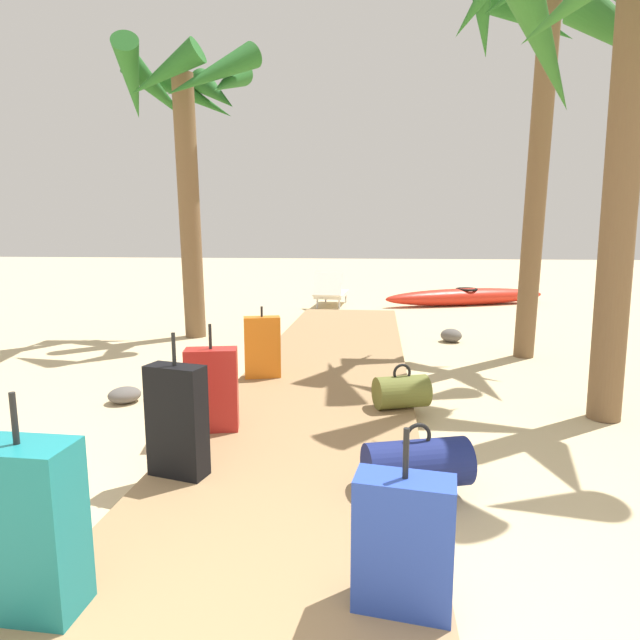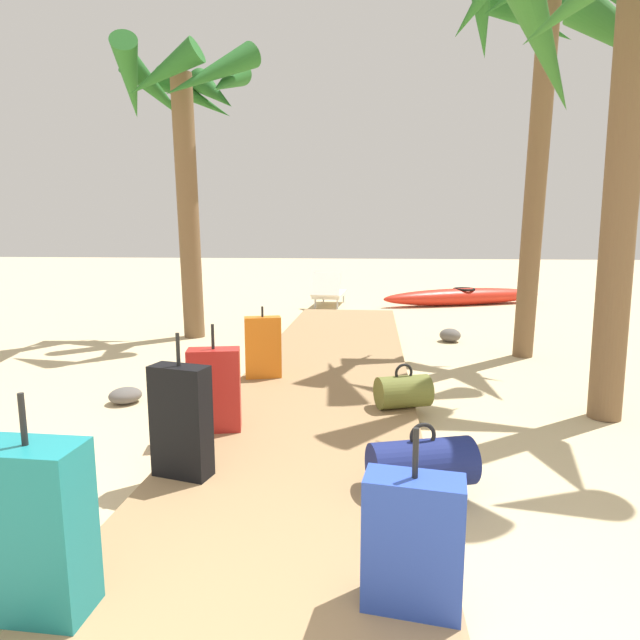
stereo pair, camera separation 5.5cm
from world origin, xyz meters
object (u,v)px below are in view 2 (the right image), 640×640
at_px(palm_tree_far_left, 186,117).
at_px(lounge_chair, 329,292).
at_px(suitcase_black, 181,421).
at_px(suitcase_orange, 263,347).
at_px(suitcase_teal, 33,530).
at_px(duffel_bag_olive, 403,391).
at_px(suitcase_red, 215,390).
at_px(palm_tree_far_right, 544,32).
at_px(suitcase_blue, 413,543).
at_px(kayak, 464,297).
at_px(palm_tree_near_right, 632,62).
at_px(duffel_bag_navy, 422,463).

bearing_deg(palm_tree_far_left, lounge_chair, 65.16).
bearing_deg(lounge_chair, suitcase_black, -91.27).
bearing_deg(palm_tree_far_left, suitcase_orange, -56.26).
relative_size(suitcase_teal, suitcase_orange, 1.20).
bearing_deg(duffel_bag_olive, lounge_chair, 100.19).
xyz_separation_m(suitcase_red, palm_tree_far_right, (3.14, 3.03, 3.52)).
relative_size(suitcase_black, lounge_chair, 0.58).
xyz_separation_m(suitcase_teal, palm_tree_far_right, (3.25, 5.03, 3.48)).
bearing_deg(palm_tree_far_left, duffel_bag_olive, -46.90).
relative_size(suitcase_blue, lounge_chair, 0.49).
distance_m(suitcase_red, suitcase_teal, 2.00).
bearing_deg(suitcase_red, suitcase_blue, -52.82).
height_order(suitcase_red, duffel_bag_olive, suitcase_red).
xyz_separation_m(suitcase_red, suitcase_orange, (0.05, 1.53, 0.00)).
distance_m(duffel_bag_olive, palm_tree_far_left, 5.36).
xyz_separation_m(suitcase_blue, kayak, (1.86, 10.07, -0.17)).
bearing_deg(kayak, palm_tree_near_right, -90.28).
bearing_deg(lounge_chair, kayak, 10.45).
height_order(duffel_bag_navy, lounge_chair, lounge_chair).
bearing_deg(duffel_bag_olive, suitcase_red, -155.11).
height_order(suitcase_red, palm_tree_far_right, palm_tree_far_right).
bearing_deg(duffel_bag_navy, lounge_chair, 98.66).
relative_size(palm_tree_near_right, lounge_chair, 2.47).
height_order(suitcase_orange, palm_tree_far_right, palm_tree_far_right).
xyz_separation_m(palm_tree_near_right, lounge_chair, (-2.99, 6.83, -2.60)).
relative_size(suitcase_black, palm_tree_far_right, 0.19).
distance_m(duffel_bag_olive, kayak, 7.77).
relative_size(suitcase_orange, suitcase_blue, 0.99).
relative_size(suitcase_red, duffel_bag_navy, 1.22).
relative_size(palm_tree_far_right, palm_tree_far_left, 1.15).
height_order(duffel_bag_olive, palm_tree_far_right, palm_tree_far_right).
relative_size(palm_tree_far_left, lounge_chair, 2.70).
bearing_deg(suitcase_blue, suitcase_teal, -173.03).
bearing_deg(suitcase_orange, suitcase_black, -90.50).
height_order(suitcase_orange, duffel_bag_olive, suitcase_orange).
height_order(duffel_bag_navy, suitcase_black, suitcase_black).
xyz_separation_m(suitcase_black, duffel_bag_olive, (1.45, 1.46, -0.21)).
bearing_deg(suitcase_black, palm_tree_near_right, 27.33).
distance_m(suitcase_black, duffel_bag_olive, 2.07).
height_order(duffel_bag_navy, palm_tree_near_right, palm_tree_near_right).
bearing_deg(palm_tree_far_right, suitcase_orange, -154.05).
bearing_deg(palm_tree_near_right, kayak, 89.72).
relative_size(suitcase_black, palm_tree_far_left, 0.22).
relative_size(suitcase_teal, kayak, 0.24).
distance_m(suitcase_blue, lounge_chair, 9.59).
height_order(suitcase_blue, lounge_chair, suitcase_blue).
distance_m(suitcase_teal, palm_tree_near_right, 5.04).
distance_m(duffel_bag_navy, palm_tree_far_left, 6.36).
distance_m(suitcase_teal, lounge_chair, 9.70).
bearing_deg(suitcase_black, duffel_bag_navy, -0.13).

